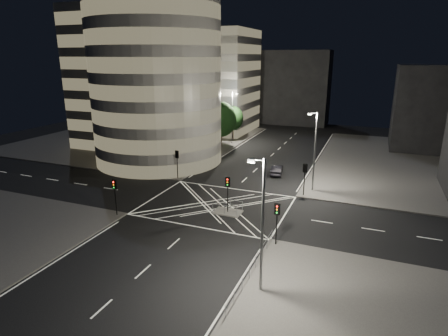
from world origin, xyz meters
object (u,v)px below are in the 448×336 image
at_px(traffic_signal_nr, 277,216).
at_px(traffic_signal_nl, 115,191).
at_px(traffic_signal_fl, 177,159).
at_px(street_lamp_right_far, 314,149).
at_px(sedan, 277,170).
at_px(street_lamp_left_near, 190,133).
at_px(street_lamp_left_far, 232,116).
at_px(street_lamp_right_near, 262,222).
at_px(traffic_signal_fr, 305,174).
at_px(traffic_signal_island, 228,188).
at_px(central_island, 228,212).

bearing_deg(traffic_signal_nr, traffic_signal_nl, 180.00).
distance_m(traffic_signal_fl, traffic_signal_nr, 22.24).
relative_size(street_lamp_right_far, sedan, 2.33).
height_order(traffic_signal_fl, traffic_signal_nl, same).
distance_m(street_lamp_left_near, street_lamp_left_far, 18.00).
relative_size(street_lamp_left_near, street_lamp_right_near, 1.00).
relative_size(traffic_signal_fr, street_lamp_right_near, 0.40).
bearing_deg(sedan, street_lamp_left_near, 0.88).
distance_m(traffic_signal_island, street_lamp_left_near, 17.89).
relative_size(traffic_signal_nl, traffic_signal_island, 1.00).
relative_size(traffic_signal_island, sedan, 0.93).
bearing_deg(traffic_signal_island, street_lamp_left_far, 109.95).
bearing_deg(traffic_signal_nl, traffic_signal_nr, 0.00).
distance_m(traffic_signal_fl, traffic_signal_nl, 13.60).
bearing_deg(sedan, street_lamp_right_near, 93.01).
relative_size(traffic_signal_fr, traffic_signal_island, 1.00).
distance_m(street_lamp_left_near, street_lamp_right_far, 19.11).
relative_size(traffic_signal_fr, traffic_signal_nr, 1.00).
height_order(traffic_signal_nr, street_lamp_right_near, street_lamp_right_near).
bearing_deg(traffic_signal_island, street_lamp_left_near, 130.27).
height_order(traffic_signal_nr, street_lamp_left_near, street_lamp_left_near).
distance_m(traffic_signal_nl, street_lamp_left_near, 18.99).
height_order(street_lamp_right_far, street_lamp_right_near, same).
relative_size(central_island, sedan, 0.70).
relative_size(traffic_signal_nr, traffic_signal_island, 1.00).
bearing_deg(traffic_signal_fl, traffic_signal_nl, -90.00).
relative_size(street_lamp_right_far, street_lamp_right_near, 1.00).
xyz_separation_m(traffic_signal_nl, street_lamp_left_near, (-0.64, 18.80, 2.63)).
bearing_deg(traffic_signal_fr, traffic_signal_fl, 180.00).
distance_m(traffic_signal_island, street_lamp_right_near, 14.78).
relative_size(traffic_signal_fl, street_lamp_right_near, 0.40).
bearing_deg(traffic_signal_fr, street_lamp_left_near, 164.08).
bearing_deg(traffic_signal_nr, street_lamp_left_far, 116.36).
distance_m(central_island, street_lamp_right_far, 13.98).
xyz_separation_m(traffic_signal_island, street_lamp_left_far, (-11.44, 31.50, 2.63)).
height_order(street_lamp_left_near, street_lamp_right_far, same).
xyz_separation_m(traffic_signal_nl, traffic_signal_island, (10.80, 5.30, 0.00)).
distance_m(central_island, traffic_signal_fr, 11.10).
relative_size(central_island, traffic_signal_nl, 0.75).
bearing_deg(street_lamp_left_far, street_lamp_right_far, -48.06).
distance_m(central_island, traffic_signal_island, 2.84).
bearing_deg(street_lamp_right_far, street_lamp_right_near, -90.00).
bearing_deg(traffic_signal_nr, sedan, 104.04).
distance_m(central_island, street_lamp_right_near, 15.54).
distance_m(street_lamp_left_near, street_lamp_right_near, 32.13).
height_order(traffic_signal_fl, traffic_signal_nr, same).
relative_size(traffic_signal_nl, street_lamp_left_far, 0.40).
xyz_separation_m(traffic_signal_nr, street_lamp_right_near, (0.64, -7.20, 2.63)).
distance_m(central_island, traffic_signal_nl, 12.36).
bearing_deg(sedan, traffic_signal_fl, 22.20).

